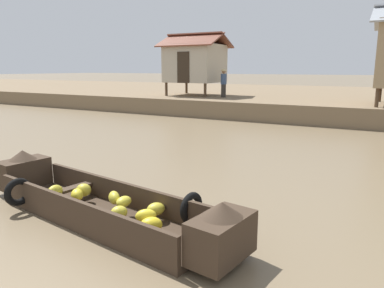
% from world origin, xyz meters
% --- Properties ---
extents(ground_plane, '(300.00, 300.00, 0.00)m').
position_xyz_m(ground_plane, '(0.00, 10.00, 0.00)').
color(ground_plane, '#726047').
extents(riverbank_strip, '(160.00, 20.00, 0.93)m').
position_xyz_m(riverbank_strip, '(0.00, 27.51, 0.46)').
color(riverbank_strip, '#756047').
rests_on(riverbank_strip, ground).
extents(banana_boat, '(5.63, 1.83, 0.90)m').
position_xyz_m(banana_boat, '(-0.63, 4.95, 0.31)').
color(banana_boat, '#3D2D21').
rests_on(banana_boat, ground).
extents(stilt_house_left, '(3.78, 3.41, 3.78)m').
position_xyz_m(stilt_house_left, '(-7.39, 20.97, 2.95)').
color(stilt_house_left, '#4C3826').
rests_on(stilt_house_left, riverbank_strip).
extents(vendor_person, '(0.44, 0.44, 1.66)m').
position_xyz_m(vendor_person, '(-5.14, 20.30, 1.85)').
color(vendor_person, '#332D28').
rests_on(vendor_person, riverbank_strip).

